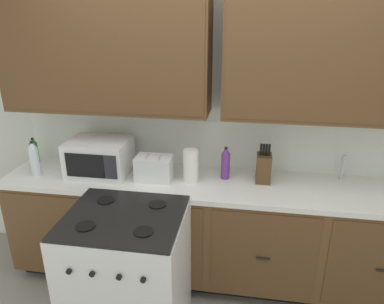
# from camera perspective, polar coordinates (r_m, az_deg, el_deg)

# --- Properties ---
(ground_plane) EXTENTS (8.21, 8.21, 0.00)m
(ground_plane) POSITION_cam_1_polar(r_m,az_deg,el_deg) (3.09, 2.22, -22.55)
(ground_plane) COLOR gray
(wall_unit) EXTENTS (4.48, 0.40, 2.48)m
(wall_unit) POSITION_cam_1_polar(r_m,az_deg,el_deg) (2.76, 4.08, 11.22)
(wall_unit) COLOR silver
(wall_unit) RESTS_ON ground_plane
(counter_run) EXTENTS (3.31, 0.64, 0.91)m
(counter_run) POSITION_cam_1_polar(r_m,az_deg,el_deg) (3.03, 3.12, -12.25)
(counter_run) COLOR black
(counter_run) RESTS_ON ground_plane
(stove_range) EXTENTS (0.76, 0.68, 0.95)m
(stove_range) POSITION_cam_1_polar(r_m,az_deg,el_deg) (2.62, -10.07, -18.62)
(stove_range) COLOR white
(stove_range) RESTS_ON ground_plane
(microwave) EXTENTS (0.48, 0.37, 0.28)m
(microwave) POSITION_cam_1_polar(r_m,az_deg,el_deg) (2.99, -14.46, -0.78)
(microwave) COLOR white
(microwave) RESTS_ON counter_run
(toaster) EXTENTS (0.28, 0.18, 0.19)m
(toaster) POSITION_cam_1_polar(r_m,az_deg,el_deg) (2.82, -6.01, -2.55)
(toaster) COLOR white
(toaster) RESTS_ON counter_run
(knife_block) EXTENTS (0.11, 0.14, 0.31)m
(knife_block) POSITION_cam_1_polar(r_m,az_deg,el_deg) (2.82, 11.26, -2.43)
(knife_block) COLOR #52361E
(knife_block) RESTS_ON counter_run
(sink_faucet) EXTENTS (0.02, 0.02, 0.20)m
(sink_faucet) POSITION_cam_1_polar(r_m,az_deg,el_deg) (3.04, 22.71, -2.25)
(sink_faucet) COLOR #B2B5BA
(sink_faucet) RESTS_ON counter_run
(paper_towel_roll) EXTENTS (0.12, 0.12, 0.26)m
(paper_towel_roll) POSITION_cam_1_polar(r_m,az_deg,el_deg) (2.76, -0.19, -2.21)
(paper_towel_roll) COLOR white
(paper_towel_roll) RESTS_ON counter_run
(bottle_green) EXTENTS (0.07, 0.07, 0.23)m
(bottle_green) POSITION_cam_1_polar(r_m,az_deg,el_deg) (3.39, -23.69, 0.21)
(bottle_green) COLOR #237A38
(bottle_green) RESTS_ON counter_run
(bottle_clear) EXTENTS (0.07, 0.07, 0.29)m
(bottle_clear) POSITION_cam_1_polar(r_m,az_deg,el_deg) (3.12, -23.67, -1.00)
(bottle_clear) COLOR silver
(bottle_clear) RESTS_ON counter_run
(bottle_violet) EXTENTS (0.07, 0.07, 0.26)m
(bottle_violet) POSITION_cam_1_polar(r_m,az_deg,el_deg) (2.82, 5.32, -1.79)
(bottle_violet) COLOR #663384
(bottle_violet) RESTS_ON counter_run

